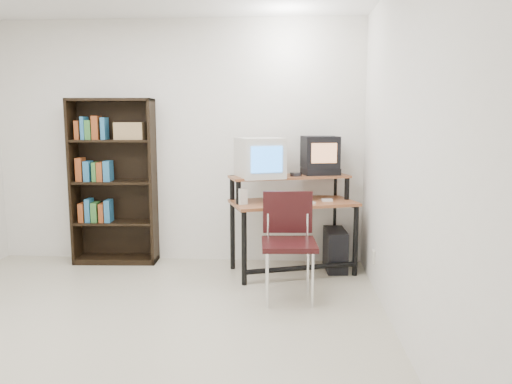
# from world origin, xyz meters

# --- Properties ---
(floor) EXTENTS (4.00, 4.00, 0.01)m
(floor) POSITION_xyz_m (0.00, 0.00, -0.01)
(floor) COLOR beige
(floor) RESTS_ON ground
(back_wall) EXTENTS (4.00, 0.01, 2.60)m
(back_wall) POSITION_xyz_m (0.00, 2.00, 1.30)
(back_wall) COLOR white
(back_wall) RESTS_ON floor
(right_wall) EXTENTS (0.01, 4.00, 2.60)m
(right_wall) POSITION_xyz_m (2.00, 0.00, 1.30)
(right_wall) COLOR white
(right_wall) RESTS_ON floor
(computer_desk) EXTENTS (1.35, 0.96, 0.98)m
(computer_desk) POSITION_xyz_m (1.24, 1.61, 0.69)
(computer_desk) COLOR brown
(computer_desk) RESTS_ON floor
(crt_monitor) EXTENTS (0.55, 0.55, 0.40)m
(crt_monitor) POSITION_xyz_m (0.91, 1.60, 1.17)
(crt_monitor) COLOR beige
(crt_monitor) RESTS_ON computer_desk
(vcr) EXTENTS (0.41, 0.34, 0.08)m
(vcr) POSITION_xyz_m (1.53, 1.81, 1.01)
(vcr) COLOR black
(vcr) RESTS_ON computer_desk
(crt_tv) EXTENTS (0.40, 0.40, 0.33)m
(crt_tv) POSITION_xyz_m (1.52, 1.84, 1.21)
(crt_tv) COLOR black
(crt_tv) RESTS_ON vcr
(cd_spindle) EXTENTS (0.15, 0.15, 0.05)m
(cd_spindle) POSITION_xyz_m (1.27, 1.65, 0.99)
(cd_spindle) COLOR #26262B
(cd_spindle) RESTS_ON computer_desk
(keyboard) EXTENTS (0.51, 0.34, 0.03)m
(keyboard) POSITION_xyz_m (1.21, 1.45, 0.74)
(keyboard) COLOR beige
(keyboard) RESTS_ON computer_desk
(mousepad) EXTENTS (0.28, 0.26, 0.01)m
(mousepad) POSITION_xyz_m (1.60, 1.61, 0.72)
(mousepad) COLOR black
(mousepad) RESTS_ON computer_desk
(mouse) EXTENTS (0.11, 0.08, 0.03)m
(mouse) POSITION_xyz_m (1.59, 1.61, 0.74)
(mouse) COLOR white
(mouse) RESTS_ON mousepad
(desk_speaker) EXTENTS (0.11, 0.11, 0.17)m
(desk_speaker) POSITION_xyz_m (0.76, 1.38, 0.80)
(desk_speaker) COLOR beige
(desk_speaker) RESTS_ON computer_desk
(pc_tower) EXTENTS (0.23, 0.46, 0.42)m
(pc_tower) POSITION_xyz_m (1.69, 1.71, 0.21)
(pc_tower) COLOR black
(pc_tower) RESTS_ON floor
(school_chair) EXTENTS (0.49, 0.49, 0.92)m
(school_chair) POSITION_xyz_m (1.21, 0.87, 0.57)
(school_chair) COLOR black
(school_chair) RESTS_ON floor
(bookshelf) EXTENTS (0.90, 0.34, 1.77)m
(bookshelf) POSITION_xyz_m (-0.67, 1.86, 0.91)
(bookshelf) COLOR black
(bookshelf) RESTS_ON floor
(wall_outlet) EXTENTS (0.02, 0.08, 0.12)m
(wall_outlet) POSITION_xyz_m (1.99, 1.15, 0.30)
(wall_outlet) COLOR beige
(wall_outlet) RESTS_ON right_wall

